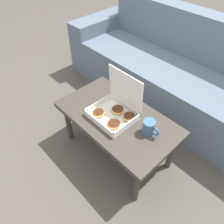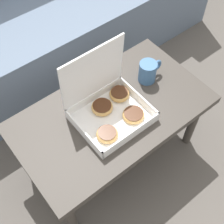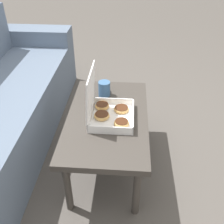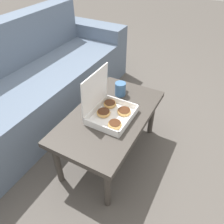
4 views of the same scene
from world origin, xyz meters
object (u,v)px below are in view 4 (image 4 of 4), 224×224
object	(u,v)px
couch	(23,93)
pastry_box	(109,109)
coffee_table	(110,119)
coffee_mug	(121,89)

from	to	relation	value
couch	pastry_box	bearing A→B (deg)	-90.92
coffee_table	pastry_box	bearing A→B (deg)	-172.59
couch	pastry_box	world-z (taller)	couch
coffee_table	coffee_mug	distance (m)	0.28
couch	coffee_mug	bearing A→B (deg)	-73.21
coffee_table	coffee_mug	xyz separation A→B (m)	(0.26, 0.04, 0.10)
couch	coffee_table	distance (m)	0.90
couch	coffee_mug	xyz separation A→B (m)	(0.26, -0.85, 0.17)
coffee_table	pastry_box	world-z (taller)	pastry_box
pastry_box	coffee_table	bearing A→B (deg)	7.41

